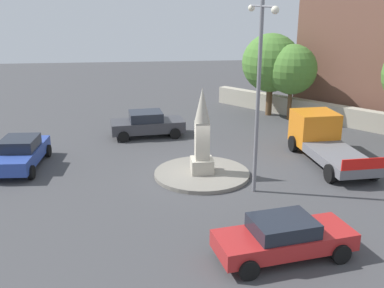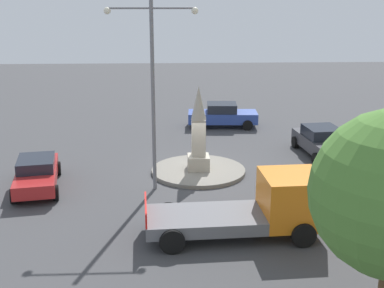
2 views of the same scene
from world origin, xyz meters
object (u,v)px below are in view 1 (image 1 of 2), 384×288
car_blue_far_side (21,153)px  tree_far_corner (292,69)px  monument (202,136)px  tree_near_wall (271,63)px  streetlamp (259,77)px  car_dark_grey_passing (147,124)px  truck_orange_near_island (323,139)px  car_red_parked_right (284,237)px  corner_building (371,39)px

car_blue_far_side → tree_far_corner: (7.58, -15.85, 2.62)m
monument → tree_near_wall: 12.60m
streetlamp → car_dark_grey_passing: 10.51m
streetlamp → truck_orange_near_island: size_ratio=1.32×
streetlamp → car_blue_far_side: streetlamp is taller
streetlamp → truck_orange_near_island: 7.04m
streetlamp → tree_far_corner: streetlamp is taller
car_red_parked_right → car_dark_grey_passing: bearing=16.6°
corner_building → tree_near_wall: size_ratio=1.81×
truck_orange_near_island → car_blue_far_side: bearing=89.1°
streetlamp → car_dark_grey_passing: size_ratio=1.84×
streetlamp → tree_near_wall: size_ratio=1.44×
streetlamp → corner_building: size_ratio=0.80×
tree_near_wall → tree_far_corner: size_ratio=1.12×
streetlamp → tree_near_wall: bearing=-18.1°
monument → car_blue_far_side: (2.01, 8.58, -1.16)m
monument → car_dark_grey_passing: 7.12m
corner_building → truck_orange_near_island: bearing=144.4°
tree_far_corner → car_red_parked_right: bearing=161.5°
car_dark_grey_passing → truck_orange_near_island: truck_orange_near_island is taller
car_red_parked_right → car_blue_far_side: bearing=48.3°
monument → truck_orange_near_island: bearing=-74.8°
streetlamp → car_dark_grey_passing: bearing=27.1°
car_blue_far_side → car_red_parked_right: bearing=-131.7°
streetlamp → car_blue_far_side: 12.04m
car_red_parked_right → corner_building: corner_building is taller
car_blue_far_side → corner_building: corner_building is taller
car_dark_grey_passing → corner_building: bearing=-72.0°
corner_building → tree_near_wall: (-0.97, 7.49, -1.47)m
car_blue_far_side → car_dark_grey_passing: car_blue_far_side is taller
truck_orange_near_island → corner_building: 13.02m
streetlamp → truck_orange_near_island: (3.77, -4.51, -3.88)m
streetlamp → car_red_parked_right: bearing=176.5°
car_blue_far_side → tree_far_corner: 17.76m
streetlamp → car_red_parked_right: size_ratio=1.76×
corner_building → tree_near_wall: 7.70m
car_dark_grey_passing → corner_building: 17.48m
streetlamp → corner_building: corner_building is taller
car_red_parked_right → car_blue_far_side: (9.12, 10.25, 0.06)m
car_blue_far_side → corner_building: (9.81, -22.26, 4.36)m
corner_building → tree_far_corner: corner_building is taller
streetlamp → truck_orange_near_island: bearing=-50.2°
car_red_parked_right → tree_far_corner: bearing=-18.5°
tree_far_corner → monument: bearing=142.8°
monument → car_red_parked_right: size_ratio=0.86×
corner_building → tree_far_corner: 7.01m
car_blue_far_side → tree_far_corner: tree_far_corner is taller
truck_orange_near_island → tree_near_wall: 9.45m
tree_far_corner → truck_orange_near_island: bearing=174.4°
truck_orange_near_island → corner_building: (10.05, -7.19, 4.09)m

